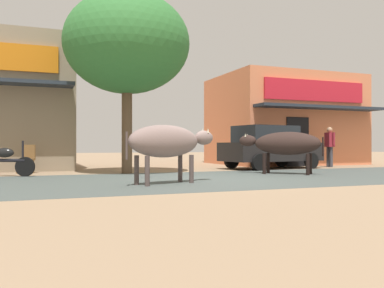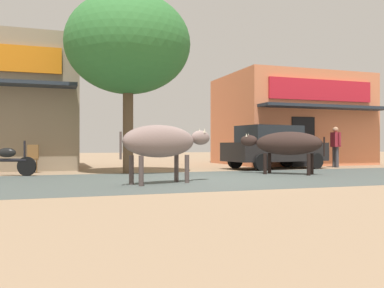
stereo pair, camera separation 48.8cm
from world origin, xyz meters
name	(u,v)px [view 1 (the left image)]	position (x,y,z in m)	size (l,w,h in m)	color
ground	(202,179)	(0.00, 0.00, 0.00)	(80.00, 80.00, 0.00)	#94775B
asphalt_road	(202,179)	(0.00, 0.00, 0.00)	(72.00, 5.77, 0.00)	#474F4B
storefront_right_club	(283,121)	(7.29, 7.20, 2.10)	(6.37, 5.77, 4.19)	#DD7C52
roadside_tree	(127,44)	(-1.38, 2.94, 4.14)	(4.01, 4.01, 5.76)	brown
parked_hatchback_car	(269,147)	(4.33, 3.68, 0.84)	(4.14, 2.29, 1.64)	black
parked_motorcycle	(4,161)	(-4.97, 2.95, 0.46)	(1.76, 0.82, 1.03)	black
cow_near_brown	(167,142)	(-1.26, -0.91, 0.98)	(2.49, 1.23, 1.37)	gray
cow_far_dark	(285,144)	(3.18, 0.89, 0.94)	(2.19, 2.17, 1.32)	#30211D
pedestrian_by_shop	(330,144)	(7.27, 3.79, 0.97)	(0.32, 0.61, 1.65)	#3F3F47
cafe_chair_by_doorway	(27,157)	(-4.36, 4.17, 0.51)	(0.62, 0.62, 0.92)	brown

